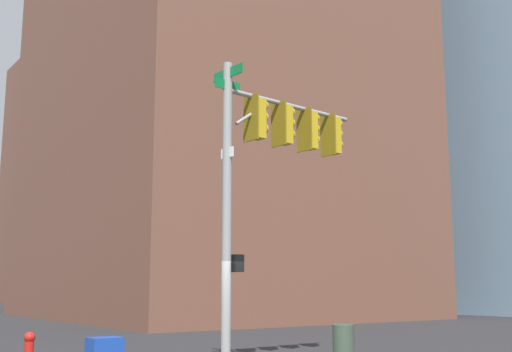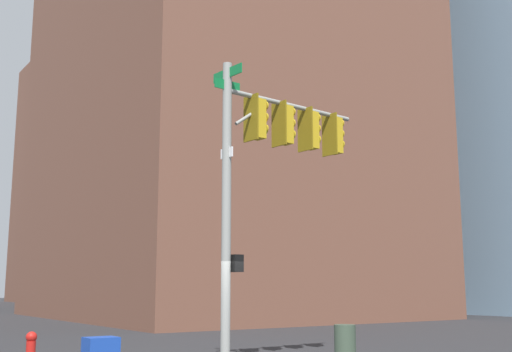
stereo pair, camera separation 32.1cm
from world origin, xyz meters
name	(u,v)px [view 2 (the right image)]	position (x,y,z in m)	size (l,w,h in m)	color
signal_pole_assembly	(274,154)	(0.17, -1.48, 5.23)	(1.14, 4.63, 7.27)	gray
fire_hydrant	(31,349)	(3.34, 3.39, 0.47)	(0.34, 0.26, 0.87)	red
litter_bin	(345,343)	(0.13, -3.69, 0.47)	(0.56, 0.56, 0.95)	#384738
building_brick_nearside	(224,21)	(23.41, -14.17, 20.25)	(22.55, 20.24, 40.50)	brown
building_brick_midblock	(262,99)	(30.59, -22.49, 17.76)	(16.89, 19.00, 35.53)	brown
building_brick_farside	(110,178)	(62.05, -21.41, 15.22)	(23.42, 17.76, 30.45)	brown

